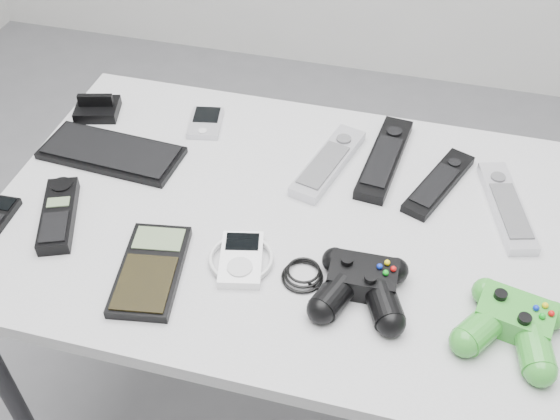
% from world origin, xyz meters
% --- Properties ---
extents(desk, '(1.07, 0.69, 0.72)m').
position_xyz_m(desk, '(0.06, 0.08, 0.65)').
color(desk, '#A4A4A6').
rests_on(desk, floor).
extents(pda_keyboard, '(0.28, 0.13, 0.02)m').
position_xyz_m(pda_keyboard, '(-0.32, 0.15, 0.72)').
color(pda_keyboard, black).
rests_on(pda_keyboard, desk).
extents(dock_bracket, '(0.10, 0.10, 0.05)m').
position_xyz_m(dock_bracket, '(-0.41, 0.27, 0.74)').
color(dock_bracket, black).
rests_on(dock_bracket, desk).
extents(pda, '(0.08, 0.11, 0.02)m').
position_xyz_m(pda, '(-0.18, 0.29, 0.72)').
color(pda, '#B7B7BF').
rests_on(pda, desk).
extents(remote_silver_a, '(0.11, 0.23, 0.02)m').
position_xyz_m(remote_silver_a, '(0.09, 0.23, 0.73)').
color(remote_silver_a, '#B7B7BF').
rests_on(remote_silver_a, desk).
extents(remote_black_a, '(0.08, 0.25, 0.02)m').
position_xyz_m(remote_black_a, '(0.20, 0.27, 0.73)').
color(remote_black_a, black).
rests_on(remote_black_a, desk).
extents(remote_black_b, '(0.12, 0.21, 0.02)m').
position_xyz_m(remote_black_b, '(0.30, 0.22, 0.73)').
color(remote_black_b, black).
rests_on(remote_black_b, desk).
extents(remote_silver_b, '(0.11, 0.23, 0.02)m').
position_xyz_m(remote_silver_b, '(0.43, 0.19, 0.73)').
color(remote_silver_b, silver).
rests_on(remote_silver_b, desk).
extents(cordless_handset, '(0.11, 0.18, 0.03)m').
position_xyz_m(cordless_handset, '(-0.33, -0.04, 0.73)').
color(cordless_handset, black).
rests_on(cordless_handset, desk).
extents(calculator, '(0.13, 0.21, 0.02)m').
position_xyz_m(calculator, '(-0.13, -0.11, 0.73)').
color(calculator, black).
rests_on(calculator, desk).
extents(mp3_player, '(0.13, 0.14, 0.02)m').
position_xyz_m(mp3_player, '(0.01, -0.05, 0.73)').
color(mp3_player, white).
rests_on(mp3_player, desk).
extents(controller_black, '(0.26, 0.17, 0.05)m').
position_xyz_m(controller_black, '(0.21, -0.07, 0.74)').
color(controller_black, black).
rests_on(controller_black, desk).
extents(controller_green, '(0.18, 0.19, 0.05)m').
position_xyz_m(controller_green, '(0.43, -0.08, 0.74)').
color(controller_green, '#267E22').
rests_on(controller_green, desk).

